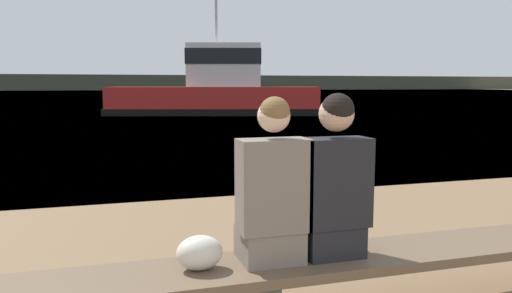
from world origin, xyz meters
TOP-DOWN VIEW (x-y plane):
  - water_surface at (0.00, 126.78)m, footprint 240.00×240.00m
  - far_shoreline at (0.00, 150.86)m, footprint 600.00×12.00m
  - bench_main at (-0.08, 2.92)m, footprint 7.38×0.55m
  - person_left at (-0.00, 2.92)m, footprint 0.44×0.36m
  - person_right at (0.41, 2.92)m, footprint 0.44×0.37m
  - shopping_bag at (-0.46, 2.92)m, footprint 0.28×0.20m
  - tugboat_red at (4.61, 25.84)m, footprint 11.41×5.73m

SIDE VIEW (x-z plane):
  - water_surface at x=0.00m, z-range 0.00..0.00m
  - bench_main at x=-0.08m, z-range 0.15..0.61m
  - shopping_bag at x=-0.46m, z-range 0.46..0.67m
  - person_left at x=0.00m, z-range 0.38..1.43m
  - person_right at x=0.41m, z-range 0.40..1.46m
  - tugboat_red at x=4.61m, z-range -2.08..4.40m
  - far_shoreline at x=0.00m, z-range 0.00..4.33m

